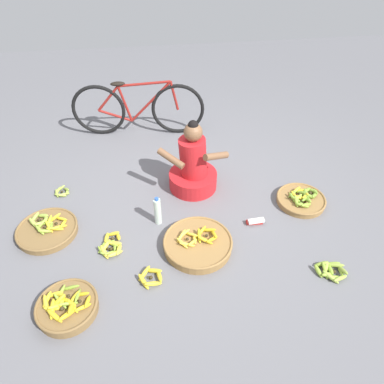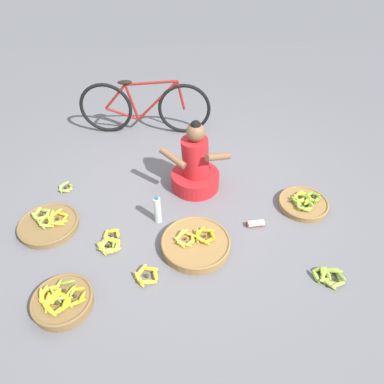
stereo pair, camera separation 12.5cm
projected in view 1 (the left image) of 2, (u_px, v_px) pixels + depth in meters
ground_plane at (189, 205)px, 3.67m from camera, size 10.00×10.00×0.00m
vendor_woman_front at (193, 167)px, 3.73m from camera, size 0.74×0.52×0.82m
bicycle_leaning at (138, 109)px, 4.53m from camera, size 1.70×0.24×0.73m
banana_basket_near_bicycle at (47, 229)px, 3.35m from camera, size 0.57×0.57×0.14m
banana_basket_back_center at (67, 306)px, 2.71m from camera, size 0.48×0.48×0.17m
banana_basket_back_left at (197, 243)px, 3.21m from camera, size 0.63×0.63×0.16m
banana_basket_near_vendor at (301, 199)px, 3.67m from camera, size 0.51×0.51×0.14m
loose_bananas_back_right at (111, 246)px, 3.21m from camera, size 0.24×0.33×0.08m
loose_bananas_mid_left at (331, 271)px, 3.00m from camera, size 0.28×0.24×0.10m
loose_bananas_front_right at (62, 192)px, 3.80m from camera, size 0.18×0.18×0.07m
loose_bananas_front_left at (151, 277)px, 2.95m from camera, size 0.23×0.24×0.10m
water_bottle at (158, 211)px, 3.39m from camera, size 0.07×0.07×0.32m
packet_carton_stack at (255, 221)px, 3.45m from camera, size 0.17×0.07×0.06m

